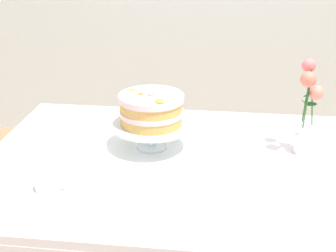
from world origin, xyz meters
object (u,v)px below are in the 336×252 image
at_px(cake_stand, 152,128).
at_px(teacup, 48,185).
at_px(dining_table, 179,187).
at_px(layer_cake, 151,109).
at_px(flower_vase, 307,116).

height_order(cake_stand, teacup, cake_stand).
bearing_deg(teacup, dining_table, 31.54).
bearing_deg(layer_cake, flower_vase, 3.63).
bearing_deg(flower_vase, layer_cake, -176.37).
relative_size(dining_table, layer_cake, 5.97).
xyz_separation_m(flower_vase, teacup, (-0.82, -0.38, -0.12)).
bearing_deg(cake_stand, layer_cake, -85.81).
distance_m(layer_cake, teacup, 0.46).
height_order(dining_table, cake_stand, cake_stand).
height_order(dining_table, teacup, teacup).
distance_m(dining_table, flower_vase, 0.52).
distance_m(cake_stand, teacup, 0.44).
bearing_deg(layer_cake, cake_stand, 94.19).
bearing_deg(teacup, flower_vase, 24.93).
bearing_deg(teacup, cake_stand, 52.10).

